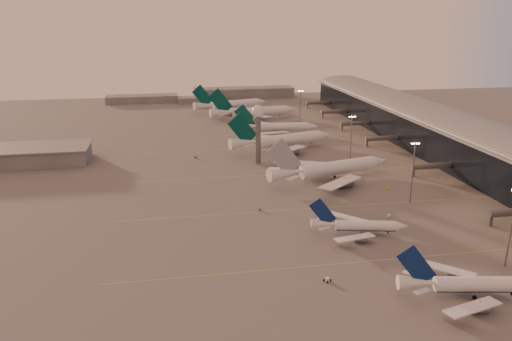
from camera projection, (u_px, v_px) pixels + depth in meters
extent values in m
plane|color=#575555|center=(318.00, 283.00, 138.94)|extent=(700.00, 700.00, 0.00)
cube|color=gold|center=(402.00, 258.00, 153.37)|extent=(180.00, 0.25, 0.02)
cube|color=gold|center=(350.00, 206.00, 195.67)|extent=(180.00, 0.25, 0.02)
cube|color=gold|center=(317.00, 172.00, 237.97)|extent=(180.00, 0.25, 0.02)
cube|color=gold|center=(292.00, 146.00, 284.97)|extent=(180.00, 0.25, 0.02)
cube|color=black|center=(457.00, 142.00, 257.79)|extent=(36.00, 360.00, 18.00)
cylinder|color=slate|center=(459.00, 125.00, 255.11)|extent=(10.08, 360.00, 10.08)
cube|color=slate|center=(459.00, 124.00, 255.05)|extent=(40.00, 362.00, 0.80)
cube|color=#595B61|center=(490.00, 220.00, 176.69)|extent=(1.20, 1.20, 4.40)
cylinder|color=#595B61|center=(434.00, 166.00, 232.20)|extent=(22.00, 2.80, 2.80)
cube|color=#595B61|center=(413.00, 172.00, 231.21)|extent=(1.20, 1.20, 4.40)
cylinder|color=#595B61|center=(384.00, 138.00, 284.84)|extent=(22.00, 2.80, 2.80)
cube|color=#595B61|center=(367.00, 143.00, 283.85)|extent=(1.20, 1.20, 4.40)
cylinder|color=#595B61|center=(357.00, 123.00, 324.32)|extent=(22.00, 2.80, 2.80)
cube|color=#595B61|center=(342.00, 127.00, 323.33)|extent=(1.20, 1.20, 4.40)
cylinder|color=#595B61|center=(336.00, 111.00, 363.80)|extent=(22.00, 2.80, 2.80)
cube|color=#595B61|center=(322.00, 115.00, 362.81)|extent=(1.20, 1.20, 4.40)
cylinder|color=#595B61|center=(320.00, 103.00, 401.40)|extent=(22.00, 2.80, 2.80)
cube|color=#595B61|center=(307.00, 106.00, 400.41)|extent=(1.20, 1.20, 4.40)
cube|color=slate|center=(5.00, 157.00, 249.22)|extent=(80.00, 25.00, 8.00)
cube|color=slate|center=(4.00, 148.00, 247.97)|extent=(82.00, 27.00, 0.60)
cylinder|color=#595B61|center=(258.00, 142.00, 249.31)|extent=(2.60, 2.60, 22.00)
cylinder|color=#595B61|center=(258.00, 119.00, 245.90)|extent=(5.20, 5.20, 1.20)
sphere|color=silver|center=(258.00, 111.00, 244.74)|extent=(6.40, 6.40, 6.40)
cylinder|color=#595B61|center=(258.00, 104.00, 243.64)|extent=(0.16, 0.16, 2.00)
cylinder|color=#595B61|center=(511.00, 227.00, 144.96)|extent=(0.56, 0.56, 25.00)
cylinder|color=#595B61|center=(413.00, 172.00, 196.15)|extent=(0.56, 0.56, 25.00)
cube|color=#595B61|center=(416.00, 143.00, 192.59)|extent=(3.60, 0.25, 0.25)
sphere|color=#FFEABF|center=(412.00, 144.00, 192.46)|extent=(0.56, 0.56, 0.56)
sphere|color=#FFEABF|center=(414.00, 144.00, 192.63)|extent=(0.56, 0.56, 0.56)
sphere|color=#FFEABF|center=(417.00, 143.00, 192.79)|extent=(0.56, 0.56, 0.56)
sphere|color=#FFEABF|center=(419.00, 143.00, 192.96)|extent=(0.56, 0.56, 0.56)
cylinder|color=#595B61|center=(351.00, 140.00, 247.02)|extent=(0.56, 0.56, 25.00)
cube|color=#595B61|center=(352.00, 116.00, 243.45)|extent=(3.60, 0.25, 0.25)
sphere|color=#FFEABF|center=(349.00, 117.00, 243.32)|extent=(0.56, 0.56, 0.56)
sphere|color=#FFEABF|center=(351.00, 117.00, 243.49)|extent=(0.56, 0.56, 0.56)
sphere|color=#FFEABF|center=(353.00, 117.00, 243.66)|extent=(0.56, 0.56, 0.56)
sphere|color=#FFEABF|center=(355.00, 117.00, 243.82)|extent=(0.56, 0.56, 0.56)
cylinder|color=#595B61|center=(300.00, 108.00, 331.28)|extent=(0.56, 0.56, 25.00)
cube|color=#595B61|center=(301.00, 90.00, 327.72)|extent=(3.60, 0.25, 0.25)
sphere|color=#FFEABF|center=(298.00, 91.00, 327.59)|extent=(0.56, 0.56, 0.56)
sphere|color=#FFEABF|center=(300.00, 91.00, 327.75)|extent=(0.56, 0.56, 0.56)
sphere|color=#FFEABF|center=(301.00, 91.00, 327.92)|extent=(0.56, 0.56, 0.56)
sphere|color=#FFEABF|center=(303.00, 91.00, 328.09)|extent=(0.56, 0.56, 0.56)
cube|color=slate|center=(142.00, 99.00, 428.79)|extent=(60.00, 18.00, 6.00)
cube|color=slate|center=(244.00, 93.00, 452.84)|extent=(90.00, 20.00, 9.00)
cube|color=slate|center=(201.00, 100.00, 427.92)|extent=(40.00, 15.00, 5.00)
cylinder|color=silver|center=(479.00, 286.00, 131.36)|extent=(23.81, 8.10, 4.00)
cylinder|color=navy|center=(479.00, 289.00, 131.63)|extent=(23.15, 6.91, 2.88)
cone|color=silver|center=(416.00, 284.00, 131.24)|extent=(10.40, 5.68, 4.00)
cube|color=silver|center=(472.00, 309.00, 122.19)|extent=(17.37, 8.93, 1.26)
cylinder|color=slate|center=(479.00, 310.00, 124.95)|extent=(4.93, 3.36, 2.60)
cube|color=slate|center=(480.00, 306.00, 124.61)|extent=(0.36, 0.31, 1.60)
cube|color=silver|center=(444.00, 270.00, 140.97)|extent=(15.77, 13.59, 1.26)
cylinder|color=slate|center=(456.00, 280.00, 139.28)|extent=(4.93, 3.36, 2.60)
cube|color=slate|center=(457.00, 276.00, 138.95)|extent=(0.36, 0.31, 1.60)
cube|color=navy|center=(416.00, 267.00, 129.77)|extent=(10.86, 2.31, 11.91)
cube|color=silver|center=(422.00, 293.00, 126.87)|extent=(4.83, 2.87, 0.26)
cube|color=silver|center=(411.00, 275.00, 135.55)|extent=(4.67, 4.06, 0.26)
cylinder|color=black|center=(511.00, 295.00, 132.16)|extent=(0.53, 0.53, 1.05)
cylinder|color=black|center=(467.00, 290.00, 134.37)|extent=(1.23, 0.72, 1.16)
cylinder|color=black|center=(474.00, 300.00, 129.95)|extent=(1.23, 0.72, 1.16)
cylinder|color=silver|center=(366.00, 227.00, 169.26)|extent=(20.45, 7.65, 3.44)
cylinder|color=navy|center=(365.00, 229.00, 169.49)|extent=(19.85, 6.62, 2.47)
cone|color=silver|center=(401.00, 227.00, 168.83)|extent=(4.55, 4.19, 3.44)
cone|color=silver|center=(323.00, 225.00, 169.65)|extent=(9.00, 5.16, 3.44)
cube|color=silver|center=(354.00, 239.00, 161.55)|extent=(14.97, 7.21, 1.08)
cylinder|color=slate|center=(361.00, 241.00, 163.84)|extent=(4.29, 3.01, 2.23)
cube|color=slate|center=(361.00, 238.00, 163.55)|extent=(0.31, 0.28, 1.37)
cube|color=silver|center=(347.00, 219.00, 177.69)|extent=(13.32, 12.02, 1.08)
cylinder|color=slate|center=(355.00, 225.00, 176.16)|extent=(4.29, 3.01, 2.23)
cube|color=slate|center=(355.00, 222.00, 175.87)|extent=(0.31, 0.28, 1.37)
cube|color=navy|center=(323.00, 213.00, 168.41)|extent=(9.28, 2.31, 10.24)
cube|color=silver|center=(324.00, 230.00, 165.90)|extent=(4.14, 2.35, 0.23)
cube|color=silver|center=(322.00, 220.00, 173.35)|extent=(3.97, 3.57, 0.23)
cylinder|color=black|center=(388.00, 234.00, 169.69)|extent=(0.45, 0.45, 0.90)
cylinder|color=black|center=(359.00, 231.00, 171.90)|extent=(1.07, 0.65, 0.99)
cylinder|color=black|center=(361.00, 235.00, 168.11)|extent=(1.07, 0.65, 0.99)
cylinder|color=silver|center=(338.00, 170.00, 227.37)|extent=(38.56, 15.48, 5.98)
cylinder|color=silver|center=(338.00, 173.00, 227.77)|extent=(37.39, 13.67, 4.31)
cone|color=silver|center=(379.00, 164.00, 236.52)|extent=(8.68, 7.66, 5.98)
cone|color=silver|center=(286.00, 176.00, 216.27)|extent=(17.05, 9.85, 5.98)
cube|color=silver|center=(341.00, 185.00, 210.14)|extent=(24.52, 23.31, 1.78)
cylinder|color=slate|center=(344.00, 186.00, 215.97)|extent=(8.15, 5.64, 3.89)
cube|color=slate|center=(344.00, 183.00, 215.56)|extent=(0.34, 0.31, 2.39)
cube|color=silver|center=(303.00, 165.00, 237.74)|extent=(28.21, 12.54, 1.78)
cylinder|color=slate|center=(315.00, 171.00, 237.06)|extent=(8.15, 5.64, 3.89)
cube|color=slate|center=(315.00, 168.00, 236.65)|extent=(0.34, 0.31, 2.39)
cube|color=#93969A|center=(284.00, 160.00, 213.85)|extent=(16.13, 4.53, 17.76)
cube|color=silver|center=(293.00, 181.00, 209.67)|extent=(7.43, 6.94, 0.24)
cube|color=silver|center=(277.00, 171.00, 222.52)|extent=(7.81, 4.18, 0.24)
cylinder|color=black|center=(364.00, 173.00, 234.28)|extent=(0.48, 0.48, 0.96)
cylinder|color=black|center=(329.00, 177.00, 229.05)|extent=(1.15, 0.74, 1.06)
cylinder|color=black|center=(335.00, 180.00, 225.37)|extent=(1.15, 0.74, 1.06)
cylinder|color=silver|center=(289.00, 141.00, 277.84)|extent=(38.74, 15.69, 6.20)
cylinder|color=silver|center=(289.00, 144.00, 278.25)|extent=(37.56, 13.82, 4.46)
cone|color=silver|center=(324.00, 137.00, 287.00)|extent=(8.76, 7.87, 6.20)
cone|color=silver|center=(244.00, 145.00, 266.72)|extent=(17.15, 10.06, 6.20)
cube|color=silver|center=(287.00, 152.00, 260.37)|extent=(24.90, 23.64, 1.83)
cylinder|color=slate|center=(292.00, 154.00, 266.31)|extent=(8.21, 5.77, 4.03)
cube|color=slate|center=(292.00, 151.00, 265.88)|extent=(0.38, 0.34, 2.48)
cube|color=silver|center=(261.00, 139.00, 288.39)|extent=(28.63, 12.74, 1.83)
cylinder|color=slate|center=(271.00, 144.00, 287.72)|extent=(8.21, 5.77, 4.03)
cube|color=slate|center=(271.00, 141.00, 287.28)|extent=(0.38, 0.34, 2.48)
cube|color=#033E39|center=(242.00, 132.00, 264.20)|extent=(16.59, 4.66, 18.34)
cube|color=silver|center=(249.00, 148.00, 260.11)|extent=(7.46, 6.96, 0.27)
cube|color=silver|center=(238.00, 142.00, 273.01)|extent=(7.84, 4.20, 0.27)
cylinder|color=black|center=(311.00, 145.00, 284.82)|extent=(0.53, 0.53, 1.07)
cylinder|color=black|center=(282.00, 148.00, 279.77)|extent=(1.27, 0.81, 1.18)
cylinder|color=black|center=(286.00, 150.00, 275.69)|extent=(1.27, 0.81, 1.18)
cylinder|color=silver|center=(282.00, 128.00, 313.72)|extent=(32.30, 9.26, 5.15)
cylinder|color=silver|center=(282.00, 130.00, 314.06)|extent=(31.48, 7.74, 3.70)
cone|color=silver|center=(312.00, 128.00, 314.56)|extent=(6.79, 5.91, 5.15)
cone|color=silver|center=(246.00, 128.00, 312.53)|extent=(13.93, 6.84, 5.15)
cube|color=silver|center=(271.00, 135.00, 300.84)|extent=(23.57, 13.14, 1.52)
cylinder|color=slate|center=(277.00, 137.00, 304.67)|extent=(6.56, 4.12, 3.34)
cube|color=slate|center=(277.00, 135.00, 304.31)|extent=(0.29, 0.25, 2.06)
cube|color=silver|center=(268.00, 125.00, 326.44)|extent=(21.97, 17.81, 1.52)
cylinder|color=slate|center=(275.00, 129.00, 324.22)|extent=(6.56, 4.12, 3.34)
cube|color=slate|center=(275.00, 128.00, 323.86)|extent=(0.29, 0.25, 2.06)
cube|color=#033E39|center=(245.00, 118.00, 310.68)|extent=(14.07, 2.15, 15.23)
cube|color=silver|center=(246.00, 130.00, 306.60)|extent=(6.59, 4.16, 0.22)
cube|color=silver|center=(246.00, 125.00, 318.38)|extent=(6.43, 5.34, 0.22)
cylinder|color=black|center=(301.00, 133.00, 315.20)|extent=(0.44, 0.44, 0.89)
cylinder|color=black|center=(278.00, 132.00, 316.40)|extent=(1.03, 0.57, 0.98)
cylinder|color=black|center=(278.00, 134.00, 312.68)|extent=(1.03, 0.57, 0.98)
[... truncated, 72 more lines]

